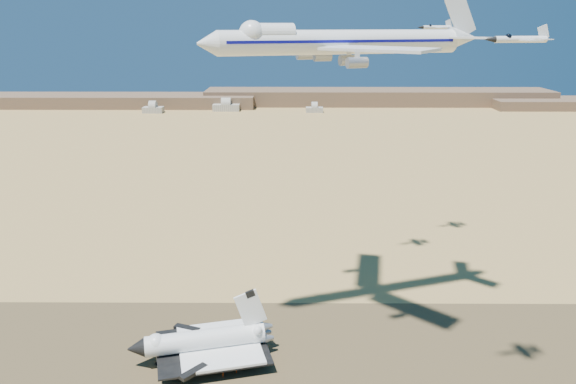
{
  "coord_description": "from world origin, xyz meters",
  "views": [
    {
      "loc": [
        14.61,
        -153.97,
        94.84
      ],
      "look_at": [
        13.52,
        8.0,
        46.29
      ],
      "focal_mm": 35.0,
      "sensor_mm": 36.0,
      "label": 1
    }
  ],
  "objects_px": {
    "crew_b": "(221,368)",
    "chase_jet_f": "(436,27)",
    "chase_jet_a": "(519,39)",
    "chase_jet_e": "(389,46)",
    "shuttle": "(204,342)",
    "crew_c": "(236,370)",
    "carrier_747": "(334,42)",
    "crew_a": "(223,374)"
  },
  "relations": [
    {
      "from": "chase_jet_e",
      "to": "chase_jet_f",
      "type": "height_order",
      "value": "chase_jet_f"
    },
    {
      "from": "crew_a",
      "to": "crew_c",
      "type": "bearing_deg",
      "value": -70.5
    },
    {
      "from": "chase_jet_a",
      "to": "crew_c",
      "type": "bearing_deg",
      "value": 154.3
    },
    {
      "from": "chase_jet_f",
      "to": "crew_a",
      "type": "bearing_deg",
      "value": -145.28
    },
    {
      "from": "crew_c",
      "to": "chase_jet_e",
      "type": "xyz_separation_m",
      "value": [
        51.11,
        74.83,
        86.29
      ]
    },
    {
      "from": "crew_b",
      "to": "chase_jet_f",
      "type": "bearing_deg",
      "value": -57.13
    },
    {
      "from": "shuttle",
      "to": "crew_a",
      "type": "height_order",
      "value": "shuttle"
    },
    {
      "from": "chase_jet_e",
      "to": "chase_jet_f",
      "type": "relative_size",
      "value": 0.98
    },
    {
      "from": "carrier_747",
      "to": "chase_jet_e",
      "type": "distance_m",
      "value": 53.35
    },
    {
      "from": "shuttle",
      "to": "chase_jet_e",
      "type": "height_order",
      "value": "chase_jet_e"
    },
    {
      "from": "shuttle",
      "to": "chase_jet_a",
      "type": "xyz_separation_m",
      "value": [
        73.49,
        -21.73,
        86.23
      ]
    },
    {
      "from": "crew_b",
      "to": "chase_jet_e",
      "type": "bearing_deg",
      "value": -54.97
    },
    {
      "from": "crew_a",
      "to": "chase_jet_a",
      "type": "distance_m",
      "value": 113.66
    },
    {
      "from": "crew_b",
      "to": "chase_jet_a",
      "type": "distance_m",
      "value": 114.6
    },
    {
      "from": "shuttle",
      "to": "crew_c",
      "type": "distance_m",
      "value": 13.05
    },
    {
      "from": "crew_b",
      "to": "crew_c",
      "type": "height_order",
      "value": "crew_c"
    },
    {
      "from": "crew_a",
      "to": "crew_b",
      "type": "height_order",
      "value": "crew_a"
    },
    {
      "from": "shuttle",
      "to": "crew_b",
      "type": "xyz_separation_m",
      "value": [
        5.52,
        -6.15,
        -4.7
      ]
    },
    {
      "from": "carrier_747",
      "to": "chase_jet_a",
      "type": "xyz_separation_m",
      "value": [
        36.01,
        -41.73,
        1.84
      ]
    },
    {
      "from": "chase_jet_e",
      "to": "chase_jet_f",
      "type": "distance_m",
      "value": 31.55
    },
    {
      "from": "carrier_747",
      "to": "crew_b",
      "type": "height_order",
      "value": "carrier_747"
    },
    {
      "from": "crew_c",
      "to": "chase_jet_f",
      "type": "bearing_deg",
      "value": -66.88
    },
    {
      "from": "crew_a",
      "to": "chase_jet_f",
      "type": "distance_m",
      "value": 155.51
    },
    {
      "from": "crew_a",
      "to": "chase_jet_f",
      "type": "relative_size",
      "value": 0.12
    },
    {
      "from": "carrier_747",
      "to": "shuttle",
      "type": "bearing_deg",
      "value": -170.8
    },
    {
      "from": "crew_b",
      "to": "chase_jet_f",
      "type": "height_order",
      "value": "chase_jet_f"
    },
    {
      "from": "shuttle",
      "to": "chase_jet_e",
      "type": "relative_size",
      "value": 2.87
    },
    {
      "from": "chase_jet_a",
      "to": "crew_b",
      "type": "bearing_deg",
      "value": 154.4
    },
    {
      "from": "shuttle",
      "to": "chase_jet_a",
      "type": "height_order",
      "value": "chase_jet_a"
    },
    {
      "from": "chase_jet_f",
      "to": "chase_jet_e",
      "type": "bearing_deg",
      "value": -152.93
    },
    {
      "from": "chase_jet_a",
      "to": "chase_jet_f",
      "type": "xyz_separation_m",
      "value": [
        9.63,
        111.14,
        1.87
      ]
    },
    {
      "from": "chase_jet_a",
      "to": "chase_jet_e",
      "type": "bearing_deg",
      "value": 85.22
    },
    {
      "from": "crew_b",
      "to": "crew_c",
      "type": "distance_m",
      "value": 4.53
    },
    {
      "from": "chase_jet_a",
      "to": "chase_jet_e",
      "type": "distance_m",
      "value": 90.48
    },
    {
      "from": "shuttle",
      "to": "crew_c",
      "type": "height_order",
      "value": "shuttle"
    },
    {
      "from": "crew_c",
      "to": "chase_jet_a",
      "type": "xyz_separation_m",
      "value": [
        63.54,
        -14.68,
        90.84
      ]
    },
    {
      "from": "chase_jet_e",
      "to": "crew_a",
      "type": "bearing_deg",
      "value": -142.35
    },
    {
      "from": "carrier_747",
      "to": "chase_jet_f",
      "type": "relative_size",
      "value": 5.63
    },
    {
      "from": "crew_b",
      "to": "carrier_747",
      "type": "bearing_deg",
      "value": -68.77
    },
    {
      "from": "crew_c",
      "to": "shuttle",
      "type": "bearing_deg",
      "value": 24.97
    },
    {
      "from": "shuttle",
      "to": "chase_jet_e",
      "type": "bearing_deg",
      "value": 33.64
    },
    {
      "from": "carrier_747",
      "to": "chase_jet_e",
      "type": "relative_size",
      "value": 5.76
    }
  ]
}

